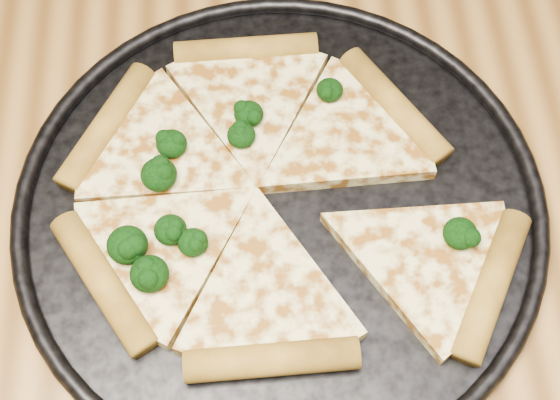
{
  "coord_description": "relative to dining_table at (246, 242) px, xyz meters",
  "views": [
    {
      "loc": [
        0.01,
        -0.29,
        1.29
      ],
      "look_at": [
        0.03,
        -0.02,
        0.77
      ],
      "focal_mm": 50.01,
      "sensor_mm": 36.0,
      "label": 1
    }
  ],
  "objects": [
    {
      "name": "pizza_pan",
      "position": [
        0.03,
        -0.02,
        0.1
      ],
      "size": [
        0.41,
        0.41,
        0.02
      ],
      "color": "black",
      "rests_on": "dining_table"
    },
    {
      "name": "pizza",
      "position": [
        0.02,
        -0.01,
        0.11
      ],
      "size": [
        0.36,
        0.3,
        0.02
      ],
      "rotation": [
        0.0,
        0.0,
        0.02
      ],
      "color": "#E6D98C",
      "rests_on": "pizza_pan"
    },
    {
      "name": "broccoli_florets",
      "position": [
        -0.02,
        -0.02,
        0.12
      ],
      "size": [
        0.27,
        0.18,
        0.02
      ],
      "color": "black",
      "rests_on": "pizza"
    },
    {
      "name": "dining_table",
      "position": [
        0.0,
        0.0,
        0.0
      ],
      "size": [
        1.2,
        0.9,
        0.75
      ],
      "color": "olive",
      "rests_on": "ground"
    }
  ]
}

